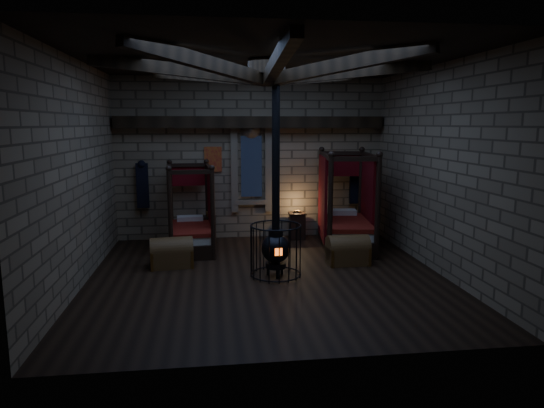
{
  "coord_description": "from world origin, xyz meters",
  "views": [
    {
      "loc": [
        -1.09,
        -9.23,
        3.02
      ],
      "look_at": [
        0.18,
        0.6,
        1.37
      ],
      "focal_mm": 32.0,
      "sensor_mm": 36.0,
      "label": 1
    }
  ],
  "objects": [
    {
      "name": "trunk_left",
      "position": [
        -1.93,
        0.94,
        0.29
      ],
      "size": [
        0.94,
        0.65,
        0.65
      ],
      "rotation": [
        0.0,
        0.0,
        0.1
      ],
      "color": "brown",
      "rests_on": "ground"
    },
    {
      "name": "stove",
      "position": [
        0.18,
        0.02,
        0.63
      ],
      "size": [
        1.02,
        1.02,
        4.05
      ],
      "rotation": [
        0.0,
        0.0,
        0.07
      ],
      "color": "black",
      "rests_on": "ground"
    },
    {
      "name": "bed_left",
      "position": [
        -1.57,
        2.32,
        0.5
      ],
      "size": [
        1.15,
        2.01,
        2.03
      ],
      "rotation": [
        0.0,
        0.0,
        0.07
      ],
      "color": "black",
      "rests_on": "ground"
    },
    {
      "name": "room",
      "position": [
        -0.0,
        0.09,
        3.74
      ],
      "size": [
        7.02,
        7.02,
        4.29
      ],
      "color": "black",
      "rests_on": "ground"
    },
    {
      "name": "nightstand_left",
      "position": [
        -1.16,
        3.13,
        0.33
      ],
      "size": [
        0.44,
        0.42,
        0.79
      ],
      "rotation": [
        0.0,
        0.0,
        -0.08
      ],
      "color": "black",
      "rests_on": "ground"
    },
    {
      "name": "nightstand_right",
      "position": [
        1.16,
        3.08,
        0.36
      ],
      "size": [
        0.45,
        0.43,
        0.77
      ],
      "rotation": [
        0.0,
        0.0,
        -0.03
      ],
      "color": "black",
      "rests_on": "ground"
    },
    {
      "name": "trunk_right",
      "position": [
        1.85,
        0.67,
        0.29
      ],
      "size": [
        0.9,
        0.58,
        0.65
      ],
      "rotation": [
        0.0,
        0.0,
        0.02
      ],
      "color": "brown",
      "rests_on": "ground"
    },
    {
      "name": "bed_right",
      "position": [
        2.2,
        2.11,
        0.57
      ],
      "size": [
        1.44,
        2.34,
        2.31
      ],
      "rotation": [
        0.0,
        0.0,
        -0.13
      ],
      "color": "black",
      "rests_on": "ground"
    }
  ]
}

